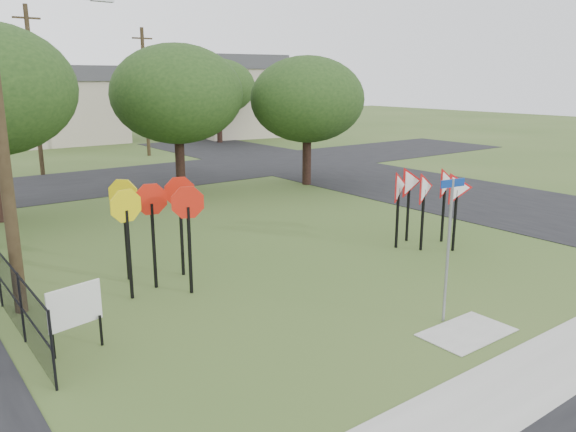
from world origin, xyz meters
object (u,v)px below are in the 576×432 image
Objects in this scene: street_name_sign at (449,242)px; info_board at (75,308)px; yield_sign_cluster at (427,189)px; stop_sign_cluster at (154,211)px.

street_name_sign is 2.31× the size of info_board.
yield_sign_cluster is 2.02× the size of info_board.
yield_sign_cluster is (4.17, 4.03, 0.04)m from street_name_sign.
street_name_sign reaches higher than stop_sign_cluster.
street_name_sign is 5.80m from yield_sign_cluster.
stop_sign_cluster is at bearing 167.85° from yield_sign_cluster.
street_name_sign is at bearing -54.46° from stop_sign_cluster.
stop_sign_cluster is at bearing 40.93° from info_board.
yield_sign_cluster is at bearing -12.15° from stop_sign_cluster.
stop_sign_cluster is (-4.16, 5.82, 0.19)m from street_name_sign.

